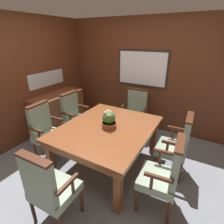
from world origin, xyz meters
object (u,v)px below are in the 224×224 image
(chair_left_far, at_px, (75,115))
(chair_right_near, at_px, (165,173))
(chair_head_far, at_px, (135,111))
(chair_left_near, at_px, (46,129))
(chair_right_far, at_px, (177,143))
(potted_plant, at_px, (109,120))
(dining_table, at_px, (107,132))
(sideboard_cabinet, at_px, (59,112))
(chair_head_near, at_px, (49,187))

(chair_left_far, height_order, chair_right_near, same)
(chair_head_far, xyz_separation_m, chair_left_near, (-1.03, -1.55, 0.00))
(chair_right_far, distance_m, potted_plant, 1.10)
(chair_left_near, height_order, chair_right_near, same)
(dining_table, distance_m, chair_right_near, 1.09)
(chair_right_near, xyz_separation_m, sideboard_cabinet, (-2.66, 0.90, -0.12))
(chair_right_near, bearing_deg, chair_left_near, -95.81)
(dining_table, xyz_separation_m, chair_left_near, (-1.05, -0.34, -0.08))
(chair_left_far, bearing_deg, sideboard_cabinet, 76.55)
(chair_left_far, bearing_deg, potted_plant, -109.84)
(chair_head_far, bearing_deg, sideboard_cabinet, -160.34)
(chair_left_far, xyz_separation_m, sideboard_cabinet, (-0.61, 0.14, -0.12))
(chair_right_far, height_order, potted_plant, chair_right_far)
(chair_head_near, bearing_deg, chair_left_near, -41.48)
(chair_right_far, distance_m, chair_head_near, 1.88)
(chair_left_far, height_order, potted_plant, chair_left_far)
(dining_table, height_order, chair_left_far, chair_left_far)
(chair_right_far, distance_m, chair_head_far, 1.35)
(dining_table, relative_size, chair_left_near, 1.59)
(chair_head_near, height_order, chair_head_far, same)
(chair_right_far, bearing_deg, potted_plant, -74.07)
(dining_table, xyz_separation_m, chair_right_far, (1.03, 0.36, -0.08))
(chair_right_near, relative_size, potted_plant, 3.62)
(chair_right_far, relative_size, chair_head_far, 1.00)
(chair_right_far, xyz_separation_m, sideboard_cabinet, (-2.66, 0.17, -0.12))
(dining_table, distance_m, chair_left_near, 1.11)
(dining_table, bearing_deg, sideboard_cabinet, 162.18)
(chair_head_far, relative_size, chair_left_far, 1.00)
(dining_table, relative_size, sideboard_cabinet, 1.26)
(chair_right_far, xyz_separation_m, chair_head_far, (-1.04, 0.85, 0.00))
(potted_plant, bearing_deg, dining_table, -168.25)
(sideboard_cabinet, bearing_deg, potted_plant, -17.39)
(dining_table, height_order, chair_head_near, chair_head_near)
(potted_plant, bearing_deg, sideboard_cabinet, 162.61)
(dining_table, bearing_deg, chair_left_far, 159.57)
(chair_head_near, distance_m, chair_right_near, 1.33)
(sideboard_cabinet, bearing_deg, chair_right_near, -18.68)
(chair_head_far, relative_size, chair_right_near, 1.00)
(chair_right_far, distance_m, chair_right_near, 0.73)
(potted_plant, bearing_deg, chair_right_near, -20.79)
(chair_head_near, relative_size, sideboard_cabinet, 0.80)
(dining_table, xyz_separation_m, chair_head_near, (-0.01, -1.21, -0.08))
(chair_head_far, bearing_deg, chair_right_near, -59.86)
(chair_right_near, height_order, potted_plant, chair_right_near)
(chair_left_near, distance_m, potted_plant, 1.17)
(chair_head_near, height_order, chair_left_near, same)
(chair_left_far, bearing_deg, chair_right_near, -110.37)
(chair_right_near, bearing_deg, chair_head_far, -151.60)
(chair_right_far, xyz_separation_m, chair_left_far, (-2.05, 0.02, 0.00))
(chair_left_near, distance_m, sideboard_cabinet, 1.05)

